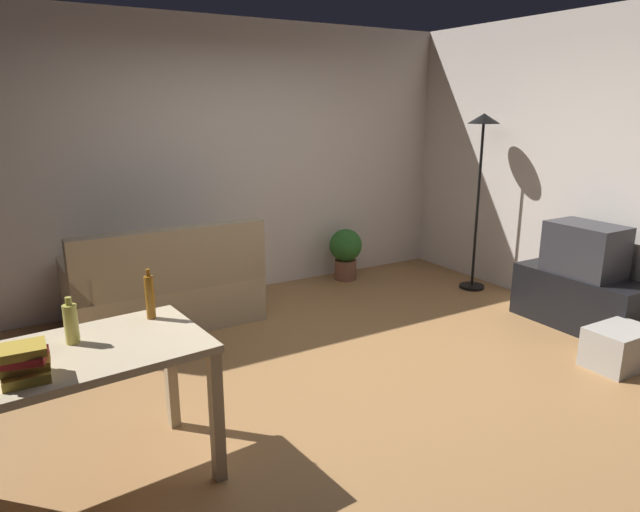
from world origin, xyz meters
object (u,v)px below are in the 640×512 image
torchiere_lamp (481,154)px  couch (166,291)px  tv_stand (579,300)px  bottle_squat (71,323)px  desk (79,372)px  tv (585,249)px  potted_plant (346,250)px  bottle_amber (150,297)px  book_stack (23,363)px  storage_box (619,347)px

torchiere_lamp → couch: bearing=168.2°
couch → tv_stand: (3.08, -1.89, -0.07)m
torchiere_lamp → bottle_squat: (-4.05, -1.27, -0.55)m
couch → torchiere_lamp: torchiere_lamp is taller
torchiere_lamp → desk: 4.35m
bottle_squat → tv: bearing=0.3°
tv → desk: size_ratio=0.48×
couch → potted_plant: couch is taller
desk → bottle_amber: 0.54m
desk → potted_plant: 3.86m
couch → bottle_squat: 2.22m
desk → couch: bearing=59.3°
bottle_amber → book_stack: bottle_amber is taller
desk → torchiere_lamp: bearing=13.7°
torchiere_lamp → bottle_amber: size_ratio=6.47×
tv_stand → desk: desk is taller
torchiere_lamp → bottle_squat: torchiere_lamp is taller
potted_plant → desk: bearing=-142.7°
couch → bottle_amber: size_ratio=5.73×
couch → bottle_amber: 1.95m
potted_plant → bottle_amber: 3.41m
tv_stand → desk: size_ratio=0.87×
tv_stand → book_stack: size_ratio=4.79×
tv_stand → couch: bearing=58.4°
tv_stand → tv: bearing=-90.0°
potted_plant → couch: bearing=-171.5°
couch → tv_stand: 3.62m
couch → storage_box: size_ratio=3.34×
potted_plant → book_stack: 4.19m
bottle_amber → bottle_squat: bearing=-161.7°
tv → desk: bearing=91.8°
couch → storage_box: 3.68m
storage_box → bottle_amber: bottle_amber is taller
torchiere_lamp → book_stack: bearing=-159.8°
torchiere_lamp → desk: bearing=-161.2°
desk → storage_box: bearing=-13.4°
torchiere_lamp → bottle_squat: size_ratio=7.63×
storage_box → bottle_amber: (-3.20, 0.77, 0.73)m
storage_box → bottle_squat: bottle_squat is taller
torchiere_lamp → tv: bearing=-89.8°
tv → storage_box: tv is taller
potted_plant → bottle_squat: (-3.06, -2.23, 0.53)m
torchiere_lamp → bottle_amber: 3.84m
tv → potted_plant: 2.45m
potted_plant → storage_box: bearing=-79.0°
bottle_amber → book_stack: bearing=-145.6°
storage_box → bottle_squat: 3.74m
tv → torchiere_lamp: size_ratio=0.33×
potted_plant → storage_box: potted_plant is taller
potted_plant → bottle_squat: size_ratio=2.40×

